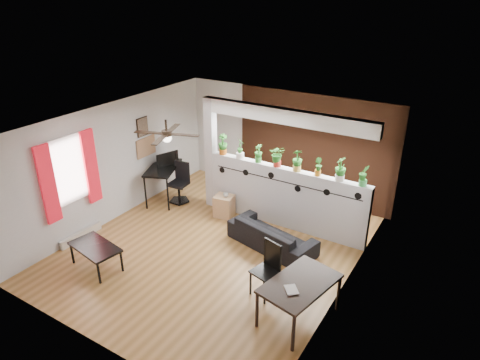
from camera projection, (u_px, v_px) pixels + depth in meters
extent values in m
cube|color=brown|center=(215.00, 249.00, 8.63)|extent=(6.30, 7.10, 0.10)
cube|color=#B7B7BA|center=(284.00, 143.00, 10.40)|extent=(6.30, 0.04, 2.90)
cube|color=#B7B7BA|center=(86.00, 273.00, 5.72)|extent=(6.30, 0.04, 2.90)
cube|color=#B7B7BA|center=(115.00, 161.00, 9.30)|extent=(0.04, 7.10, 2.90)
cube|color=#B7B7BA|center=(349.00, 226.00, 6.82)|extent=(0.04, 7.10, 2.90)
cube|color=white|center=(212.00, 120.00, 7.50)|extent=(6.30, 7.10, 0.10)
cube|color=#BCBCC1|center=(285.00, 198.00, 9.11)|extent=(3.60, 0.18, 1.35)
cube|color=white|center=(289.00, 117.00, 8.36)|extent=(3.60, 0.18, 0.30)
cube|color=#BCBCC1|center=(211.00, 153.00, 9.75)|extent=(0.22, 0.20, 2.60)
cube|color=#AD5732|center=(314.00, 149.00, 9.99)|extent=(3.90, 0.05, 2.60)
cube|color=black|center=(284.00, 182.00, 8.86)|extent=(3.31, 0.01, 0.02)
cylinder|color=black|center=(222.00, 170.00, 9.63)|extent=(0.14, 0.01, 0.14)
cylinder|color=black|center=(246.00, 173.00, 9.30)|extent=(0.14, 0.01, 0.14)
cylinder|color=black|center=(271.00, 175.00, 8.98)|extent=(0.14, 0.01, 0.14)
cylinder|color=black|center=(298.00, 189.00, 8.75)|extent=(0.14, 0.01, 0.14)
cylinder|color=black|center=(327.00, 192.00, 8.42)|extent=(0.14, 0.01, 0.14)
cylinder|color=black|center=(358.00, 196.00, 8.10)|extent=(0.14, 0.01, 0.14)
cube|color=white|center=(68.00, 170.00, 8.25)|extent=(0.02, 0.95, 1.25)
cube|color=white|center=(68.00, 170.00, 8.24)|extent=(0.04, 1.05, 1.35)
cube|color=red|center=(48.00, 185.00, 7.88)|extent=(0.06, 0.30, 1.55)
cube|color=red|center=(91.00, 167.00, 8.65)|extent=(0.06, 0.30, 1.55)
cube|color=silver|center=(81.00, 235.00, 8.84)|extent=(0.08, 1.00, 0.18)
cube|color=#976A49|center=(146.00, 147.00, 9.99)|extent=(0.03, 0.60, 0.45)
cube|color=#8C7259|center=(143.00, 127.00, 9.75)|extent=(0.03, 0.30, 0.40)
cube|color=black|center=(142.00, 127.00, 9.75)|extent=(0.02, 0.34, 0.44)
cylinder|color=black|center=(166.00, 125.00, 7.70)|extent=(0.04, 0.04, 0.20)
cylinder|color=black|center=(167.00, 133.00, 7.77)|extent=(0.18, 0.18, 0.10)
sphere|color=white|center=(167.00, 138.00, 7.81)|extent=(0.17, 0.17, 0.17)
cube|color=black|center=(184.00, 135.00, 7.71)|extent=(0.55, 0.29, 0.01)
cube|color=black|center=(173.00, 128.00, 8.07)|extent=(0.29, 0.55, 0.01)
cube|color=black|center=(149.00, 132.00, 7.83)|extent=(0.55, 0.29, 0.01)
cube|color=black|center=(160.00, 140.00, 7.47)|extent=(0.29, 0.55, 0.01)
cylinder|color=#C76117|center=(223.00, 151.00, 9.55)|extent=(0.17, 0.17, 0.12)
imported|color=#164F16|center=(223.00, 142.00, 9.45)|extent=(0.31, 0.30, 0.36)
cylinder|color=white|center=(240.00, 155.00, 9.33)|extent=(0.17, 0.17, 0.12)
imported|color=#164F16|center=(240.00, 146.00, 9.24)|extent=(0.31, 0.32, 0.37)
cylinder|color=green|center=(258.00, 159.00, 9.12)|extent=(0.14, 0.14, 0.12)
imported|color=#164F16|center=(258.00, 151.00, 9.04)|extent=(0.24, 0.23, 0.29)
cylinder|color=red|center=(277.00, 164.00, 8.91)|extent=(0.17, 0.17, 0.12)
imported|color=#164F16|center=(277.00, 154.00, 8.82)|extent=(0.29, 0.27, 0.36)
cylinder|color=gold|center=(297.00, 168.00, 8.69)|extent=(0.17, 0.17, 0.12)
imported|color=#164F16|center=(297.00, 158.00, 8.60)|extent=(0.31, 0.30, 0.36)
cylinder|color=#C57617|center=(318.00, 173.00, 8.48)|extent=(0.12, 0.12, 0.12)
imported|color=#164F16|center=(318.00, 165.00, 8.41)|extent=(0.23, 0.21, 0.27)
cylinder|color=silver|center=(340.00, 178.00, 8.27)|extent=(0.18, 0.18, 0.12)
imported|color=#164F16|center=(341.00, 167.00, 8.17)|extent=(0.23, 0.28, 0.38)
cylinder|color=green|center=(363.00, 183.00, 8.05)|extent=(0.15, 0.15, 0.12)
imported|color=#164F16|center=(364.00, 173.00, 7.97)|extent=(0.28, 0.27, 0.33)
imported|color=black|center=(272.00, 235.00, 8.52)|extent=(1.86, 1.05, 0.51)
cube|color=tan|center=(224.00, 206.00, 9.66)|extent=(0.46, 0.42, 0.50)
imported|color=gray|center=(226.00, 195.00, 9.51)|extent=(0.13, 0.13, 0.10)
cube|color=black|center=(163.00, 168.00, 10.18)|extent=(1.02, 1.33, 0.05)
cylinder|color=black|center=(145.00, 193.00, 9.90)|extent=(0.04, 0.04, 0.81)
cylinder|color=black|center=(168.00, 195.00, 9.83)|extent=(0.04, 0.04, 0.81)
cylinder|color=black|center=(161.00, 174.00, 10.89)|extent=(0.04, 0.04, 0.81)
cylinder|color=black|center=(181.00, 175.00, 10.81)|extent=(0.04, 0.04, 0.81)
imported|color=black|center=(167.00, 161.00, 10.25)|extent=(0.32, 0.16, 0.18)
cylinder|color=black|center=(180.00, 200.00, 10.36)|extent=(0.51, 0.51, 0.04)
cylinder|color=black|center=(179.00, 193.00, 10.27)|extent=(0.06, 0.06, 0.43)
cube|color=black|center=(178.00, 184.00, 10.17)|extent=(0.44, 0.44, 0.07)
cube|color=black|center=(182.00, 171.00, 10.21)|extent=(0.39, 0.09, 0.47)
cube|color=black|center=(300.00, 283.00, 6.51)|extent=(1.02, 1.40, 0.05)
cylinder|color=black|center=(257.00, 310.00, 6.48)|extent=(0.05, 0.05, 0.65)
cylinder|color=black|center=(293.00, 333.00, 6.05)|extent=(0.05, 0.05, 0.65)
cylinder|color=black|center=(303.00, 275.00, 7.26)|extent=(0.05, 0.05, 0.65)
cylinder|color=black|center=(338.00, 293.00, 6.83)|extent=(0.05, 0.05, 0.65)
imported|color=gray|center=(286.00, 290.00, 6.31)|extent=(0.29, 0.29, 0.02)
cube|color=black|center=(265.00, 272.00, 7.10)|extent=(0.49, 0.49, 0.03)
cube|color=black|center=(273.00, 255.00, 7.10)|extent=(0.37, 0.13, 0.50)
cube|color=black|center=(251.00, 283.00, 7.20)|extent=(0.03, 0.03, 0.47)
cube|color=black|center=(265.00, 292.00, 6.98)|extent=(0.03, 0.03, 0.47)
cube|color=black|center=(265.00, 263.00, 7.31)|extent=(0.03, 0.03, 0.96)
cube|color=black|center=(279.00, 272.00, 7.09)|extent=(0.03, 0.03, 0.96)
cube|color=black|center=(95.00, 247.00, 7.82)|extent=(1.07, 0.71, 0.04)
cylinder|color=black|center=(72.00, 254.00, 8.03)|extent=(0.04, 0.04, 0.42)
cylinder|color=black|center=(99.00, 273.00, 7.48)|extent=(0.04, 0.04, 0.42)
cylinder|color=black|center=(95.00, 243.00, 8.35)|extent=(0.04, 0.04, 0.42)
cylinder|color=black|center=(122.00, 261.00, 7.80)|extent=(0.04, 0.04, 0.42)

